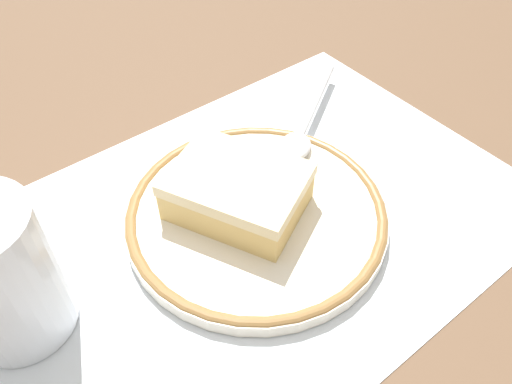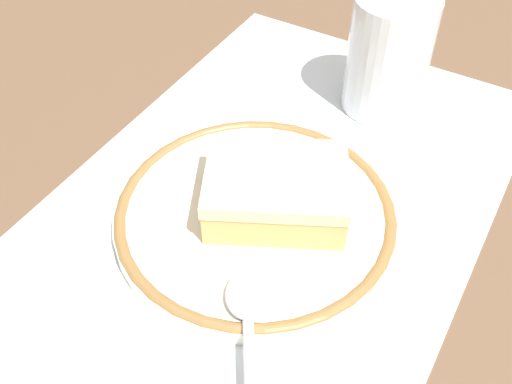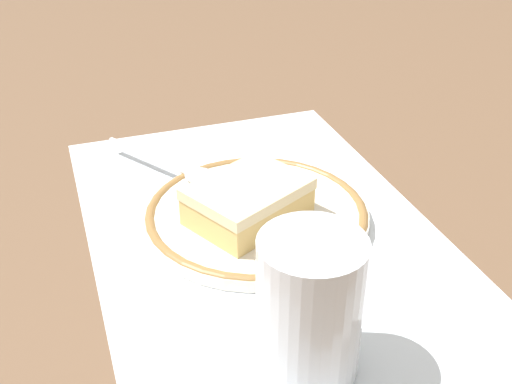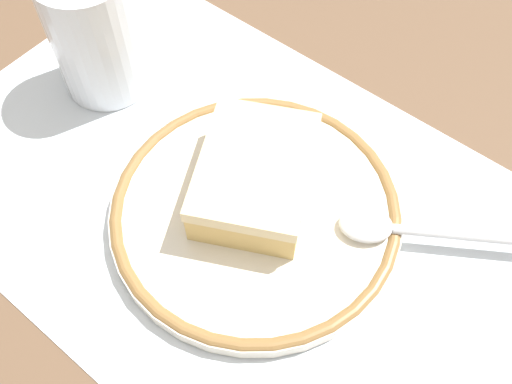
% 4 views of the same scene
% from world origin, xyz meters
% --- Properties ---
extents(ground_plane, '(2.40, 2.40, 0.00)m').
position_xyz_m(ground_plane, '(0.00, 0.00, 0.00)').
color(ground_plane, brown).
extents(placemat, '(0.47, 0.30, 0.00)m').
position_xyz_m(placemat, '(0.00, 0.00, 0.00)').
color(placemat, silver).
rests_on(placemat, ground_plane).
extents(plate, '(0.20, 0.20, 0.01)m').
position_xyz_m(plate, '(0.02, 0.00, 0.01)').
color(plate, silver).
rests_on(plate, placemat).
extents(cake_slice, '(0.11, 0.12, 0.04)m').
position_xyz_m(cake_slice, '(0.01, 0.01, 0.03)').
color(cake_slice, '#DBB76B').
rests_on(cake_slice, plate).
extents(spoon, '(0.14, 0.10, 0.01)m').
position_xyz_m(spoon, '(0.11, 0.05, 0.02)').
color(spoon, silver).
rests_on(spoon, plate).
extents(cup, '(0.07, 0.07, 0.10)m').
position_xyz_m(cup, '(-0.16, 0.03, 0.05)').
color(cup, silver).
rests_on(cup, placemat).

